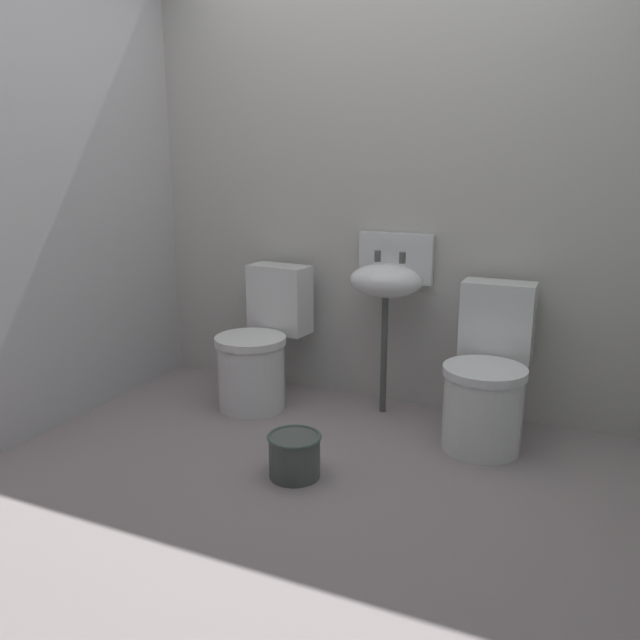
% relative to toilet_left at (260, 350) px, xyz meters
% --- Properties ---
extents(ground_plane, '(3.33, 2.89, 0.08)m').
position_rel_toilet_left_xyz_m(ground_plane, '(0.64, -0.90, -0.36)').
color(ground_plane, gray).
extents(wall_back, '(3.33, 0.10, 2.47)m').
position_rel_toilet_left_xyz_m(wall_back, '(0.64, 0.40, 0.91)').
color(wall_back, '#BAB8B3').
rests_on(wall_back, ground).
extents(wall_left, '(0.10, 2.69, 2.47)m').
position_rel_toilet_left_xyz_m(wall_left, '(-0.87, -0.80, 0.91)').
color(wall_left, '#B4B4B6').
rests_on(wall_left, ground).
extents(toilet_left, '(0.44, 0.63, 0.78)m').
position_rel_toilet_left_xyz_m(toilet_left, '(0.00, 0.00, 0.00)').
color(toilet_left, silver).
rests_on(toilet_left, ground).
extents(toilet_right, '(0.40, 0.59, 0.78)m').
position_rel_toilet_left_xyz_m(toilet_right, '(1.28, -0.00, 0.00)').
color(toilet_right, white).
rests_on(toilet_right, ground).
extents(sink, '(0.42, 0.35, 0.99)m').
position_rel_toilet_left_xyz_m(sink, '(0.69, 0.19, 0.43)').
color(sink, '#4B524D').
rests_on(sink, ground).
extents(bucket, '(0.25, 0.25, 0.20)m').
position_rel_toilet_left_xyz_m(bucket, '(0.58, -0.72, -0.22)').
color(bucket, '#4B524D').
rests_on(bucket, ground).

